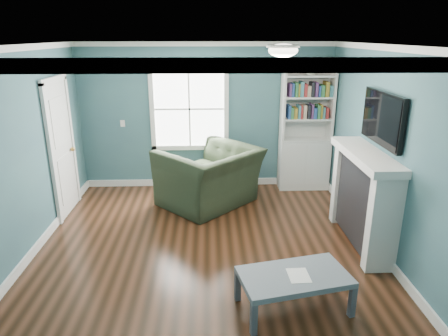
{
  "coord_description": "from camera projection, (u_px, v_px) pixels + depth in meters",
  "views": [
    {
      "loc": [
        0.04,
        -4.6,
        2.71
      ],
      "look_at": [
        0.24,
        0.4,
        1.03
      ],
      "focal_mm": 32.0,
      "sensor_mm": 36.0,
      "label": 1
    }
  ],
  "objects": [
    {
      "name": "floor",
      "position": [
        207.0,
        253.0,
        5.22
      ],
      "size": [
        5.0,
        5.0,
        0.0
      ],
      "primitive_type": "plane",
      "color": "black",
      "rests_on": "ground"
    },
    {
      "name": "room_walls",
      "position": [
        205.0,
        135.0,
        4.72
      ],
      "size": [
        5.0,
        5.0,
        5.0
      ],
      "color": "#355765",
      "rests_on": "ground"
    },
    {
      "name": "trim",
      "position": [
        206.0,
        163.0,
        4.83
      ],
      "size": [
        4.5,
        5.0,
        2.6
      ],
      "color": "white",
      "rests_on": "ground"
    },
    {
      "name": "window",
      "position": [
        189.0,
        109.0,
        7.1
      ],
      "size": [
        1.4,
        0.06,
        1.5
      ],
      "color": "white",
      "rests_on": "room_walls"
    },
    {
      "name": "bookshelf",
      "position": [
        305.0,
        139.0,
        7.17
      ],
      "size": [
        0.9,
        0.35,
        2.31
      ],
      "color": "silver",
      "rests_on": "ground"
    },
    {
      "name": "fireplace",
      "position": [
        363.0,
        199.0,
        5.29
      ],
      "size": [
        0.44,
        1.58,
        1.3
      ],
      "color": "black",
      "rests_on": "ground"
    },
    {
      "name": "tv",
      "position": [
        383.0,
        118.0,
        4.94
      ],
      "size": [
        0.06,
        1.1,
        0.65
      ],
      "primitive_type": "cube",
      "color": "black",
      "rests_on": "fireplace"
    },
    {
      "name": "door",
      "position": [
        62.0,
        147.0,
        6.13
      ],
      "size": [
        0.12,
        0.98,
        2.17
      ],
      "color": "silver",
      "rests_on": "ground"
    },
    {
      "name": "ceiling_fixture",
      "position": [
        283.0,
        50.0,
        4.54
      ],
      "size": [
        0.38,
        0.38,
        0.15
      ],
      "color": "white",
      "rests_on": "room_walls"
    },
    {
      "name": "light_switch",
      "position": [
        123.0,
        123.0,
        7.14
      ],
      "size": [
        0.08,
        0.01,
        0.12
      ],
      "primitive_type": "cube",
      "color": "white",
      "rests_on": "room_walls"
    },
    {
      "name": "recliner",
      "position": [
        209.0,
        168.0,
        6.54
      ],
      "size": [
        1.71,
        1.71,
        1.28
      ],
      "primitive_type": "imported",
      "rotation": [
        0.0,
        0.0,
        -2.36
      ],
      "color": "black",
      "rests_on": "ground"
    },
    {
      "name": "coffee_table",
      "position": [
        294.0,
        279.0,
        4.06
      ],
      "size": [
        1.2,
        0.82,
        0.4
      ],
      "rotation": [
        0.0,
        0.0,
        0.21
      ],
      "color": "#434851",
      "rests_on": "ground"
    },
    {
      "name": "paper_sheet",
      "position": [
        299.0,
        275.0,
        4.03
      ],
      "size": [
        0.22,
        0.27,
        0.0
      ],
      "primitive_type": "cube",
      "rotation": [
        0.0,
        0.0,
        0.03
      ],
      "color": "white",
      "rests_on": "coffee_table"
    }
  ]
}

